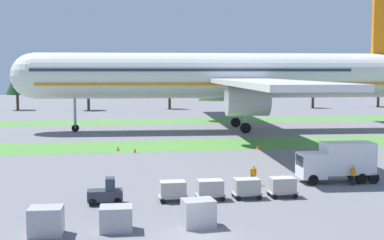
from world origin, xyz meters
TOP-DOWN VIEW (x-y plane):
  - ground_plane at (0.00, 0.00)m, footprint 400.00×400.00m
  - grass_strip_near at (0.00, 39.27)m, footprint 320.00×10.77m
  - grass_strip_far at (0.00, 72.80)m, footprint 320.00×10.77m
  - airliner at (14.52, 55.90)m, footprint 70.01×86.26m
  - baggage_tug at (-5.34, 9.28)m, footprint 2.60×1.30m
  - cargo_dolly_lead at (-0.32, 9.29)m, footprint 2.20×1.50m
  - cargo_dolly_second at (2.58, 9.29)m, footprint 2.20×1.50m
  - cargo_dolly_third at (5.48, 9.29)m, footprint 2.20×1.50m
  - cargo_dolly_fourth at (8.38, 9.29)m, footprint 2.20×1.50m
  - catering_truck at (15.07, 13.82)m, footprint 7.02×2.52m
  - ground_crew_marshaller at (7.34, 13.90)m, footprint 0.56×0.36m
  - ground_crew_loader at (15.85, 12.34)m, footprint 0.36×0.55m
  - uld_container_0 at (-8.91, 2.23)m, footprint 2.09×1.71m
  - uld_container_1 at (-4.72, 2.47)m, footprint 2.07×1.68m
  - uld_container_2 at (0.48, 2.54)m, footprint 2.16×1.80m
  - taxiway_marker_0 at (13.68, 34.04)m, footprint 0.44×0.44m
  - taxiway_marker_1 at (-1.89, 33.91)m, footprint 0.44×0.44m
  - taxiway_marker_2 at (-3.90, 35.59)m, footprint 0.44×0.44m
  - distant_tree_line at (9.90, 106.69)m, footprint 180.58×10.10m

SIDE VIEW (x-z plane):
  - ground_plane at x=0.00m, z-range 0.00..0.00m
  - grass_strip_near at x=0.00m, z-range 0.00..0.01m
  - grass_strip_far at x=0.00m, z-range 0.00..0.01m
  - taxiway_marker_1 at x=-1.89m, z-range 0.00..0.57m
  - taxiway_marker_2 at x=-3.90m, z-range 0.00..0.61m
  - taxiway_marker_0 at x=13.68m, z-range 0.00..0.65m
  - uld_container_1 at x=-4.72m, z-range 0.00..1.55m
  - baggage_tug at x=-5.34m, z-range -0.17..1.80m
  - uld_container_0 at x=-8.91m, z-range 0.00..1.74m
  - uld_container_2 at x=0.48m, z-range 0.00..1.76m
  - cargo_dolly_lead at x=-0.32m, z-range 0.14..1.69m
  - cargo_dolly_second at x=2.58m, z-range 0.14..1.69m
  - cargo_dolly_third at x=5.48m, z-range 0.14..1.69m
  - cargo_dolly_fourth at x=8.38m, z-range 0.14..1.69m
  - ground_crew_marshaller at x=7.34m, z-range 0.08..1.82m
  - ground_crew_loader at x=15.85m, z-range 0.08..1.82m
  - catering_truck at x=15.07m, z-range 0.16..3.74m
  - distant_tree_line at x=9.90m, z-range 0.98..12.77m
  - airliner at x=14.52m, z-range -3.61..21.96m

